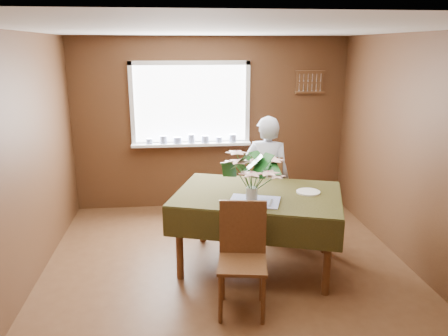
{
  "coord_description": "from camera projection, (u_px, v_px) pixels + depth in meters",
  "views": [
    {
      "loc": [
        -0.52,
        -4.09,
        2.35
      ],
      "look_at": [
        0.0,
        0.55,
        1.05
      ],
      "focal_mm": 35.0,
      "sensor_mm": 36.0,
      "label": 1
    }
  ],
  "objects": [
    {
      "name": "floor",
      "position": [
        230.0,
        278.0,
        4.6
      ],
      "size": [
        4.5,
        4.5,
        0.0
      ],
      "primitive_type": "plane",
      "color": "#51311B",
      "rests_on": "ground"
    },
    {
      "name": "ceiling",
      "position": [
        231.0,
        29.0,
        3.93
      ],
      "size": [
        4.5,
        4.5,
        0.0
      ],
      "primitive_type": "plane",
      "rotation": [
        3.14,
        0.0,
        0.0
      ],
      "color": "white",
      "rests_on": "wall_back"
    },
    {
      "name": "wall_back",
      "position": [
        211.0,
        124.0,
        6.42
      ],
      "size": [
        4.0,
        0.0,
        4.0
      ],
      "primitive_type": "plane",
      "rotation": [
        1.57,
        0.0,
        0.0
      ],
      "color": "brown",
      "rests_on": "floor"
    },
    {
      "name": "wall_front",
      "position": [
        288.0,
        283.0,
        2.11
      ],
      "size": [
        4.0,
        0.0,
        4.0
      ],
      "primitive_type": "plane",
      "rotation": [
        -1.57,
        0.0,
        0.0
      ],
      "color": "brown",
      "rests_on": "floor"
    },
    {
      "name": "wall_left",
      "position": [
        17.0,
        170.0,
        4.05
      ],
      "size": [
        0.0,
        4.5,
        4.5
      ],
      "primitive_type": "plane",
      "rotation": [
        1.57,
        0.0,
        1.57
      ],
      "color": "brown",
      "rests_on": "floor"
    },
    {
      "name": "wall_right",
      "position": [
        423.0,
        158.0,
        4.48
      ],
      "size": [
        0.0,
        4.5,
        4.5
      ],
      "primitive_type": "plane",
      "rotation": [
        1.57,
        0.0,
        -1.57
      ],
      "color": "brown",
      "rests_on": "floor"
    },
    {
      "name": "window_assembly",
      "position": [
        191.0,
        119.0,
        6.31
      ],
      "size": [
        1.72,
        0.2,
        1.22
      ],
      "color": "white",
      "rests_on": "wall_back"
    },
    {
      "name": "spoon_rack",
      "position": [
        310.0,
        82.0,
        6.38
      ],
      "size": [
        0.44,
        0.05,
        0.33
      ],
      "color": "brown",
      "rests_on": "wall_back"
    },
    {
      "name": "dining_table",
      "position": [
        258.0,
        202.0,
        4.69
      ],
      "size": [
        2.02,
        1.67,
        0.85
      ],
      "rotation": [
        0.0,
        0.0,
        -0.32
      ],
      "color": "brown",
      "rests_on": "floor"
    },
    {
      "name": "chair_far",
      "position": [
        267.0,
        191.0,
        5.6
      ],
      "size": [
        0.61,
        0.61,
        1.06
      ],
      "rotation": [
        0.0,
        0.0,
        2.65
      ],
      "color": "brown",
      "rests_on": "floor"
    },
    {
      "name": "chair_near",
      "position": [
        242.0,
        253.0,
        3.96
      ],
      "size": [
        0.5,
        0.5,
        1.01
      ],
      "rotation": [
        0.0,
        0.0,
        -0.16
      ],
      "color": "brown",
      "rests_on": "floor"
    },
    {
      "name": "seated_woman",
      "position": [
        267.0,
        178.0,
        5.43
      ],
      "size": [
        0.66,
        0.54,
        1.55
      ],
      "primitive_type": "imported",
      "rotation": [
        0.0,
        0.0,
        2.81
      ],
      "color": "white",
      "rests_on": "floor"
    },
    {
      "name": "flower_bouquet",
      "position": [
        252.0,
        170.0,
        4.31
      ],
      "size": [
        0.6,
        0.6,
        0.51
      ],
      "rotation": [
        0.0,
        0.0,
        -0.26
      ],
      "color": "white",
      "rests_on": "dining_table"
    },
    {
      "name": "side_plate",
      "position": [
        308.0,
        192.0,
        4.67
      ],
      "size": [
        0.34,
        0.34,
        0.01
      ],
      "primitive_type": "cylinder",
      "rotation": [
        0.0,
        0.0,
        -0.48
      ],
      "color": "white",
      "rests_on": "dining_table"
    },
    {
      "name": "table_knife",
      "position": [
        271.0,
        203.0,
        4.34
      ],
      "size": [
        0.09,
        0.2,
        0.0
      ],
      "primitive_type": "cube",
      "rotation": [
        0.0,
        0.0,
        -0.35
      ],
      "color": "silver",
      "rests_on": "dining_table"
    }
  ]
}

